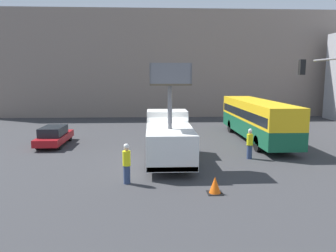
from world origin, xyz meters
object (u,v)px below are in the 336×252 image
(traffic_cone_near_truck, at_px, (215,185))
(road_worker_near_truck, at_px, (127,164))
(utility_truck, at_px, (169,137))
(city_bus, at_px, (256,117))
(parked_car_curbside, at_px, (54,136))
(traffic_light_pole, at_px, (331,90))
(road_worker_directing, at_px, (250,144))

(traffic_cone_near_truck, bearing_deg, road_worker_near_truck, 158.82)
(utility_truck, distance_m, city_bus, 9.52)
(city_bus, height_order, road_worker_near_truck, city_bus)
(road_worker_near_truck, bearing_deg, parked_car_curbside, -133.45)
(traffic_light_pole, distance_m, parked_car_curbside, 18.88)
(road_worker_directing, bearing_deg, traffic_cone_near_truck, -101.36)
(utility_truck, bearing_deg, city_bus, 40.78)
(road_worker_directing, bearing_deg, parked_car_curbside, 178.35)
(road_worker_directing, bearing_deg, city_bus, 86.60)
(utility_truck, relative_size, parked_car_curbside, 1.42)
(city_bus, distance_m, road_worker_directing, 6.18)
(traffic_light_pole, xyz_separation_m, road_worker_near_truck, (-11.98, -4.28, -3.24))
(utility_truck, height_order, traffic_cone_near_truck, utility_truck)
(road_worker_directing, distance_m, traffic_cone_near_truck, 6.76)
(city_bus, distance_m, road_worker_near_truck, 13.79)
(city_bus, bearing_deg, utility_truck, 125.80)
(traffic_light_pole, distance_m, road_worker_near_truck, 13.13)
(road_worker_directing, distance_m, parked_car_curbside, 13.94)
(parked_car_curbside, bearing_deg, traffic_light_pole, -14.72)
(city_bus, distance_m, parked_car_curbside, 15.43)
(traffic_light_pole, relative_size, parked_car_curbside, 1.33)
(road_worker_near_truck, relative_size, road_worker_directing, 1.03)
(traffic_light_pole, bearing_deg, utility_truck, -177.46)
(city_bus, relative_size, road_worker_near_truck, 6.41)
(road_worker_directing, relative_size, parked_car_curbside, 0.39)
(traffic_light_pole, bearing_deg, road_worker_near_truck, -160.32)
(utility_truck, height_order, road_worker_directing, utility_truck)
(city_bus, xyz_separation_m, traffic_cone_near_truck, (-5.48, -11.58, -1.50))
(utility_truck, relative_size, traffic_cone_near_truck, 8.95)
(utility_truck, distance_m, parked_car_curbside, 9.67)
(traffic_light_pole, distance_m, road_worker_directing, 5.81)
(city_bus, xyz_separation_m, traffic_light_pole, (2.60, -5.78, 2.36))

